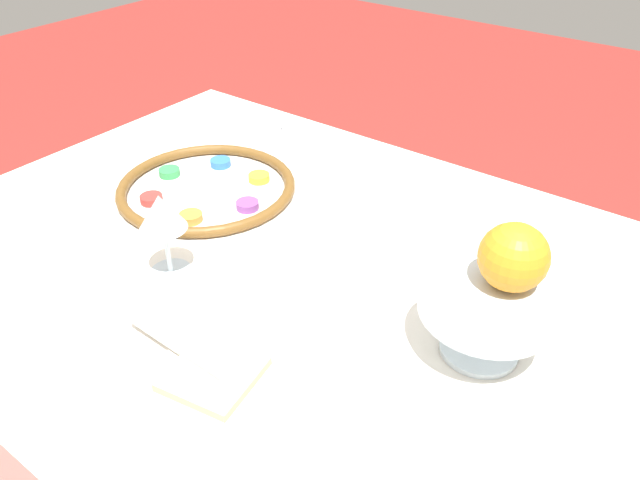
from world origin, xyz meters
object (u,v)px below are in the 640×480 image
at_px(fruit_stand, 486,308).
at_px(napkin_roll, 189,338).
at_px(orange_fruit, 514,257).
at_px(bread_plate, 214,377).
at_px(seder_plate, 207,189).
at_px(cup_near, 191,120).
at_px(wine_glass, 162,216).

distance_m(fruit_stand, napkin_roll, 0.39).
height_order(orange_fruit, bread_plate, orange_fruit).
relative_size(seder_plate, bread_plate, 2.00).
bearing_deg(bread_plate, seder_plate, 136.42).
bearing_deg(seder_plate, orange_fruit, -4.24).
bearing_deg(seder_plate, cup_near, 142.10).
bearing_deg(bread_plate, wine_glass, 150.57).
height_order(wine_glass, fruit_stand, wine_glass).
distance_m(seder_plate, wine_glass, 0.26).
xyz_separation_m(orange_fruit, cup_near, (-0.83, 0.23, -0.11)).
bearing_deg(bread_plate, fruit_stand, 45.89).
distance_m(napkin_roll, cup_near, 0.71).
height_order(fruit_stand, bread_plate, fruit_stand).
bearing_deg(wine_glass, orange_fruit, 18.55).
xyz_separation_m(wine_glass, orange_fruit, (0.48, 0.16, 0.04)).
height_order(bread_plate, napkin_roll, napkin_roll).
bearing_deg(fruit_stand, orange_fruit, 68.93).
relative_size(fruit_stand, napkin_roll, 0.90).
bearing_deg(orange_fruit, fruit_stand, -111.07).
distance_m(wine_glass, orange_fruit, 0.50).
height_order(seder_plate, napkin_roll, napkin_roll).
xyz_separation_m(seder_plate, orange_fruit, (0.60, -0.04, 0.13)).
xyz_separation_m(wine_glass, bread_plate, (0.22, -0.12, -0.10)).
bearing_deg(wine_glass, napkin_roll, -33.70).
relative_size(orange_fruit, napkin_roll, 0.45).
distance_m(seder_plate, orange_fruit, 0.62).
xyz_separation_m(fruit_stand, napkin_roll, (-0.31, -0.23, -0.05)).
bearing_deg(wine_glass, fruit_stand, 15.62).
distance_m(fruit_stand, cup_near, 0.86).
bearing_deg(cup_near, bread_plate, -41.40).
height_order(orange_fruit, cup_near, orange_fruit).
height_order(fruit_stand, napkin_roll, fruit_stand).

